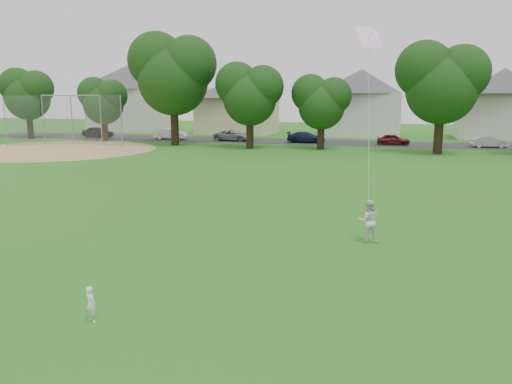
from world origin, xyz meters
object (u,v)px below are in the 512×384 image
(kite, at_px, (369,125))
(baseball_backstop, at_px, (70,120))
(older_boy, at_px, (368,221))
(toddler, at_px, (91,304))

(kite, height_order, baseball_backstop, kite)
(kite, relative_size, baseball_backstop, 0.57)
(older_boy, xyz_separation_m, baseball_backstop, (-31.09, 26.65, 1.74))
(older_boy, height_order, kite, kite)
(kite, bearing_deg, toddler, -123.20)
(toddler, distance_m, kite, 10.84)
(baseball_backstop, bearing_deg, kite, -40.26)
(toddler, bearing_deg, baseball_backstop, -31.01)
(older_boy, bearing_deg, baseball_backstop, -53.51)
(older_boy, relative_size, kite, 0.24)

